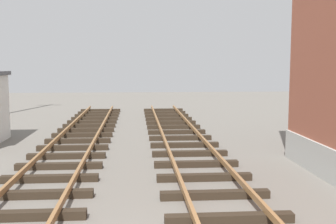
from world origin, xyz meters
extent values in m
cube|color=#2D2319|center=(0.91, 2.21, 0.09)|extent=(2.50, 0.24, 0.18)
cube|color=#2D2319|center=(0.91, 3.68, 0.09)|extent=(2.50, 0.24, 0.18)
cube|color=#2D2319|center=(0.91, 5.15, 0.09)|extent=(2.50, 0.24, 0.18)
cube|color=#2D2319|center=(0.91, 6.62, 0.09)|extent=(2.50, 0.24, 0.18)
cube|color=#2D2319|center=(0.91, 8.09, 0.09)|extent=(2.50, 0.24, 0.18)
cube|color=#2D2319|center=(0.91, 9.56, 0.09)|extent=(2.50, 0.24, 0.18)
cube|color=#2D2319|center=(0.91, 11.03, 0.09)|extent=(2.50, 0.24, 0.18)
cube|color=#2D2319|center=(0.91, 12.50, 0.09)|extent=(2.50, 0.24, 0.18)
cube|color=#2D2319|center=(0.91, 13.97, 0.09)|extent=(2.50, 0.24, 0.18)
cube|color=#2D2319|center=(0.91, 15.44, 0.09)|extent=(2.50, 0.24, 0.18)
cube|color=#2D2319|center=(0.91, 16.91, 0.09)|extent=(2.50, 0.24, 0.18)
cube|color=#2D2319|center=(0.91, 18.38, 0.09)|extent=(2.50, 0.24, 0.18)
cube|color=#2D2319|center=(0.91, 19.85, 0.09)|extent=(2.50, 0.24, 0.18)
cube|color=#2D2319|center=(0.91, 21.32, 0.09)|extent=(2.50, 0.24, 0.18)
cube|color=#2D2319|center=(-3.10, 2.67, 0.09)|extent=(2.50, 0.24, 0.18)
cube|color=#2D2319|center=(-3.10, 4.01, 0.09)|extent=(2.50, 0.24, 0.18)
cube|color=#2D2319|center=(-3.10, 5.35, 0.09)|extent=(2.50, 0.24, 0.18)
cube|color=#2D2319|center=(-3.10, 6.68, 0.09)|extent=(2.50, 0.24, 0.18)
cube|color=#2D2319|center=(-3.10, 8.02, 0.09)|extent=(2.50, 0.24, 0.18)
cube|color=#2D2319|center=(-3.10, 9.36, 0.09)|extent=(2.50, 0.24, 0.18)
cube|color=#2D2319|center=(-3.10, 10.69, 0.09)|extent=(2.50, 0.24, 0.18)
cube|color=#2D2319|center=(-3.10, 12.03, 0.09)|extent=(2.50, 0.24, 0.18)
cube|color=#2D2319|center=(-3.10, 13.37, 0.09)|extent=(2.50, 0.24, 0.18)
cube|color=#2D2319|center=(-3.10, 14.71, 0.09)|extent=(2.50, 0.24, 0.18)
cube|color=#2D2319|center=(-3.10, 16.04, 0.09)|extent=(2.50, 0.24, 0.18)
cube|color=#2D2319|center=(-3.10, 17.38, 0.09)|extent=(2.50, 0.24, 0.18)
cube|color=#2D2319|center=(-3.10, 18.72, 0.09)|extent=(2.50, 0.24, 0.18)
cube|color=#2D2319|center=(-3.10, 20.05, 0.09)|extent=(2.50, 0.24, 0.18)
cube|color=#2D2319|center=(-3.10, 21.39, 0.09)|extent=(2.50, 0.24, 0.18)
camera|label=1|loc=(-0.87, -5.40, 3.04)|focal=44.65mm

